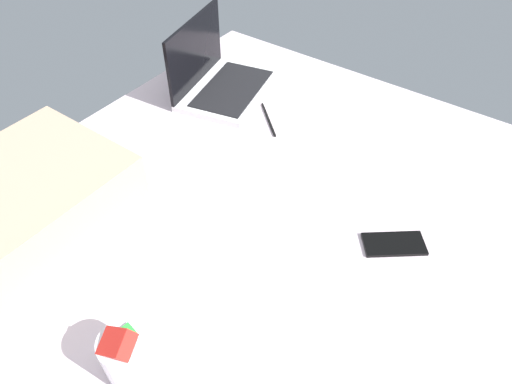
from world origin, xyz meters
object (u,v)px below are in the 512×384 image
at_px(snack_cup, 128,355).
at_px(cell_phone, 394,244).
at_px(laptop, 219,79).
at_px(pillow, 9,209).

height_order(snack_cup, cell_phone, snack_cup).
bearing_deg(laptop, cell_phone, -123.32).
distance_m(laptop, cell_phone, 0.78).
distance_m(laptop, snack_cup, 0.95).
relative_size(laptop, pillow, 0.72).
distance_m(cell_phone, pillow, 0.89).
xyz_separation_m(laptop, cell_phone, (-0.27, -0.73, -0.04)).
relative_size(laptop, cell_phone, 2.67).
distance_m(snack_cup, pillow, 0.49).
height_order(laptop, cell_phone, laptop).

